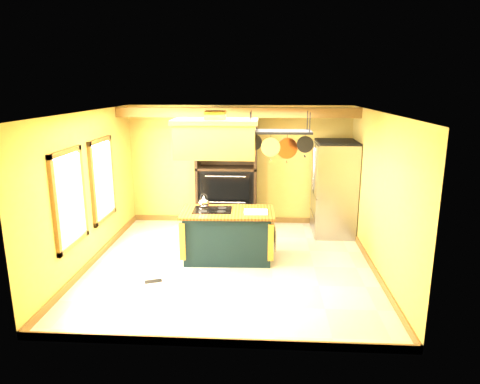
# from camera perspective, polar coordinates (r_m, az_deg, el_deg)

# --- Properties ---
(floor) EXTENTS (5.00, 5.00, 0.00)m
(floor) POSITION_cam_1_polar(r_m,az_deg,el_deg) (7.78, -1.23, -9.65)
(floor) COLOR beige
(floor) RESTS_ON ground
(ceiling) EXTENTS (5.00, 5.00, 0.00)m
(ceiling) POSITION_cam_1_polar(r_m,az_deg,el_deg) (7.14, -1.34, 10.61)
(ceiling) COLOR white
(ceiling) RESTS_ON wall_back
(wall_back) EXTENTS (5.00, 0.02, 2.70)m
(wall_back) POSITION_cam_1_polar(r_m,az_deg,el_deg) (9.78, -0.09, 3.58)
(wall_back) COLOR #B89C43
(wall_back) RESTS_ON floor
(wall_front) EXTENTS (5.00, 0.02, 2.70)m
(wall_front) POSITION_cam_1_polar(r_m,az_deg,el_deg) (4.97, -3.65, -6.96)
(wall_front) COLOR #B89C43
(wall_front) RESTS_ON floor
(wall_left) EXTENTS (0.02, 5.00, 2.70)m
(wall_left) POSITION_cam_1_polar(r_m,az_deg,el_deg) (7.95, -19.55, 0.29)
(wall_left) COLOR #B89C43
(wall_left) RESTS_ON floor
(wall_right) EXTENTS (0.02, 5.00, 2.70)m
(wall_right) POSITION_cam_1_polar(r_m,az_deg,el_deg) (7.57, 17.95, -0.24)
(wall_right) COLOR #B89C43
(wall_right) RESTS_ON floor
(ceiling_beam) EXTENTS (5.00, 0.15, 0.20)m
(ceiling_beam) POSITION_cam_1_polar(r_m,az_deg,el_deg) (8.84, -0.41, 10.56)
(ceiling_beam) COLOR olive
(ceiling_beam) RESTS_ON ceiling
(window_near) EXTENTS (0.06, 1.06, 1.56)m
(window_near) POSITION_cam_1_polar(r_m,az_deg,el_deg) (7.21, -21.75, -0.84)
(window_near) COLOR olive
(window_near) RESTS_ON wall_left
(window_far) EXTENTS (0.06, 1.06, 1.56)m
(window_far) POSITION_cam_1_polar(r_m,az_deg,el_deg) (8.46, -17.82, 1.59)
(window_far) COLOR olive
(window_far) RESTS_ON wall_left
(kitchen_island) EXTENTS (1.70, 0.99, 1.11)m
(kitchen_island) POSITION_cam_1_polar(r_m,az_deg,el_deg) (7.87, -1.65, -5.69)
(kitchen_island) COLOR black
(kitchen_island) RESTS_ON floor
(range_hood) EXTENTS (1.46, 0.83, 0.80)m
(range_hood) POSITION_cam_1_polar(r_m,az_deg,el_deg) (7.48, -3.27, 7.29)
(range_hood) COLOR #B3912C
(range_hood) RESTS_ON ceiling
(pot_rack) EXTENTS (1.16, 0.55, 0.83)m
(pot_rack) POSITION_cam_1_polar(r_m,az_deg,el_deg) (7.44, 5.28, 7.32)
(pot_rack) COLOR black
(pot_rack) RESTS_ON ceiling
(refrigerator) EXTENTS (0.85, 1.01, 1.97)m
(refrigerator) POSITION_cam_1_polar(r_m,az_deg,el_deg) (9.31, 12.40, 0.24)
(refrigerator) COLOR #94989C
(refrigerator) RESTS_ON floor
(hutch) EXTENTS (1.35, 0.61, 2.38)m
(hutch) POSITION_cam_1_polar(r_m,az_deg,el_deg) (9.64, -1.76, 0.76)
(hutch) COLOR black
(hutch) RESTS_ON floor
(floor_register) EXTENTS (0.30, 0.21, 0.01)m
(floor_register) POSITION_cam_1_polar(r_m,az_deg,el_deg) (7.30, -11.48, -11.58)
(floor_register) COLOR black
(floor_register) RESTS_ON floor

